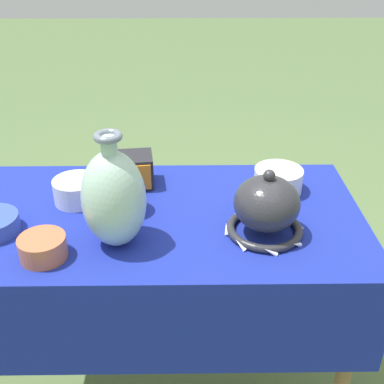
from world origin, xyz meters
The scene contains 9 objects.
ground_plane centered at (0.00, 0.00, 0.00)m, with size 14.00×14.00×0.00m, color #567042.
display_table centered at (0.00, -0.02, 0.62)m, with size 1.15×0.62×0.70m.
vase_tall_bulbous centered at (-0.11, -0.14, 0.84)m, with size 0.16×0.16×0.31m.
vase_dome_bell centered at (0.28, -0.10, 0.78)m, with size 0.22×0.22×0.19m.
mosaic_tile_box centered at (-0.11, 0.17, 0.75)m, with size 0.15×0.13×0.10m.
jar_round_rose centered at (-0.11, 0.02, 0.78)m, with size 0.11×0.11×0.17m.
pot_squat_terracotta centered at (-0.29, -0.20, 0.73)m, with size 0.12×0.12×0.06m, color #BC6642.
pot_squat_porcelain centered at (-0.26, 0.07, 0.74)m, with size 0.14×0.14×0.07m, color white.
pot_squat_ivory centered at (0.35, 0.13, 0.74)m, with size 0.15×0.15×0.07m, color white.
Camera 1 is at (0.07, -1.17, 1.45)m, focal length 45.00 mm.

